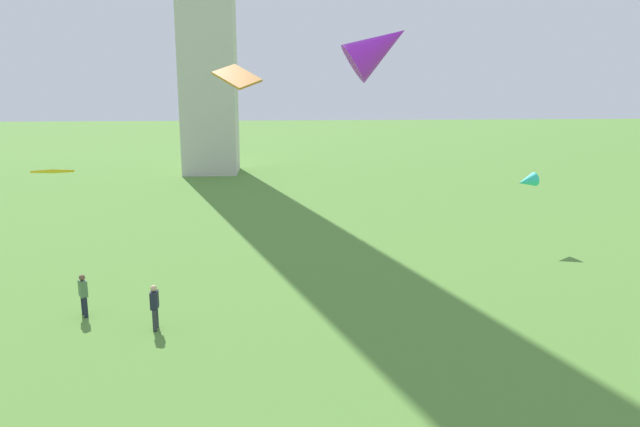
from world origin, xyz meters
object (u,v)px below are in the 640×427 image
object	(u,v)px
person_2	(155,304)
person_4	(83,293)
kite_flying_3	(52,172)
kite_flying_1	(237,77)
kite_flying_6	(527,181)
kite_flying_7	(379,47)

from	to	relation	value
person_2	person_4	size ratio (longest dim) A/B	1.01
person_2	kite_flying_3	distance (m)	6.23
kite_flying_1	kite_flying_3	bearing A→B (deg)	66.11
person_2	kite_flying_6	distance (m)	21.44
kite_flying_6	kite_flying_7	world-z (taller)	kite_flying_7
kite_flying_1	person_2	bearing A→B (deg)	50.35
person_2	kite_flying_3	bearing A→B (deg)	127.00
kite_flying_1	kite_flying_7	size ratio (longest dim) A/B	0.69
person_4	kite_flying_7	bearing A→B (deg)	-130.15
kite_flying_3	kite_flying_1	bearing A→B (deg)	59.55
person_4	kite_flying_6	bearing A→B (deg)	-96.55
kite_flying_3	kite_flying_7	xyz separation A→B (m)	(10.68, 1.66, 3.93)
person_2	kite_flying_1	xyz separation A→B (m)	(3.26, 0.37, 8.26)
person_4	kite_flying_3	world-z (taller)	kite_flying_3
person_2	person_4	xyz separation A→B (m)	(-3.04, 1.48, -0.01)
kite_flying_6	kite_flying_7	distance (m)	16.63
person_2	kite_flying_7	bearing A→B (deg)	-93.65
person_2	kite_flying_7	world-z (taller)	kite_flying_7
kite_flying_1	kite_flying_7	xyz separation A→B (m)	(4.89, -0.71, 0.99)
person_4	kite_flying_1	bearing A→B (deg)	-130.90
person_4	kite_flying_3	bearing A→B (deg)	157.35
person_4	kite_flying_6	xyz separation A→B (m)	(21.23, 9.59, 2.54)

